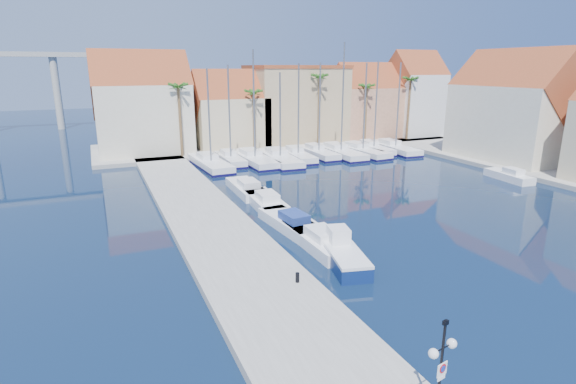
% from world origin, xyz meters
% --- Properties ---
extents(ground, '(260.00, 260.00, 0.00)m').
position_xyz_m(ground, '(0.00, 0.00, 0.00)').
color(ground, black).
rests_on(ground, ground).
extents(quay_west, '(6.00, 77.00, 0.50)m').
position_xyz_m(quay_west, '(-9.00, 13.50, 0.25)').
color(quay_west, gray).
rests_on(quay_west, ground).
extents(shore_north, '(54.00, 16.00, 0.50)m').
position_xyz_m(shore_north, '(10.00, 48.00, 0.25)').
color(shore_north, gray).
rests_on(shore_north, ground).
extents(shore_east, '(12.00, 60.00, 0.50)m').
position_xyz_m(shore_east, '(32.00, 15.00, 0.25)').
color(shore_east, gray).
rests_on(shore_east, ground).
extents(lamp_post, '(1.23, 0.52, 3.67)m').
position_xyz_m(lamp_post, '(-7.00, -7.32, 2.91)').
color(lamp_post, black).
rests_on(lamp_post, quay_west).
extents(bollard, '(0.22, 0.22, 0.54)m').
position_xyz_m(bollard, '(-7.12, 3.38, 0.77)').
color(bollard, black).
rests_on(bollard, quay_west).
extents(fishing_boat, '(3.12, 5.92, 1.97)m').
position_xyz_m(fishing_boat, '(-3.07, 5.54, 0.66)').
color(fishing_boat, navy).
rests_on(fishing_boat, ground).
extents(motorboat_west_0, '(2.34, 7.11, 1.40)m').
position_xyz_m(motorboat_west_0, '(-3.21, 8.57, 0.51)').
color(motorboat_west_0, white).
rests_on(motorboat_west_0, ground).
extents(motorboat_west_1, '(2.71, 6.89, 1.40)m').
position_xyz_m(motorboat_west_1, '(-3.55, 12.43, 0.51)').
color(motorboat_west_1, white).
rests_on(motorboat_west_1, ground).
extents(motorboat_west_2, '(2.59, 7.04, 1.40)m').
position_xyz_m(motorboat_west_2, '(-3.30, 18.41, 0.51)').
color(motorboat_west_2, white).
rests_on(motorboat_west_2, ground).
extents(motorboat_west_3, '(2.46, 7.21, 1.40)m').
position_xyz_m(motorboat_west_3, '(-3.39, 23.20, 0.51)').
color(motorboat_west_3, white).
rests_on(motorboat_west_3, ground).
extents(motorboat_east_1, '(2.33, 5.74, 1.40)m').
position_xyz_m(motorboat_east_1, '(23.99, 16.78, 0.51)').
color(motorboat_east_1, white).
rests_on(motorboat_east_1, ground).
extents(sailboat_0, '(3.44, 10.74, 11.57)m').
position_xyz_m(sailboat_0, '(-3.93, 35.69, 0.57)').
color(sailboat_0, white).
rests_on(sailboat_0, ground).
extents(sailboat_1, '(2.21, 8.15, 11.98)m').
position_xyz_m(sailboat_1, '(-0.99, 37.12, 0.61)').
color(sailboat_1, white).
rests_on(sailboat_1, ground).
extents(sailboat_2, '(3.29, 11.30, 13.73)m').
position_xyz_m(sailboat_2, '(1.78, 36.19, 0.58)').
color(sailboat_2, white).
rests_on(sailboat_2, ground).
extents(sailboat_3, '(3.78, 11.53, 11.09)m').
position_xyz_m(sailboat_3, '(4.91, 35.34, 0.55)').
color(sailboat_3, white).
rests_on(sailboat_3, ground).
extents(sailboat_4, '(3.00, 9.20, 12.17)m').
position_xyz_m(sailboat_4, '(7.76, 36.03, 0.60)').
color(sailboat_4, white).
rests_on(sailboat_4, ground).
extents(sailboat_5, '(2.48, 9.21, 12.28)m').
position_xyz_m(sailboat_5, '(11.09, 36.72, 0.59)').
color(sailboat_5, white).
rests_on(sailboat_5, ground).
extents(sailboat_6, '(3.09, 11.09, 14.79)m').
position_xyz_m(sailboat_6, '(14.06, 36.03, 0.60)').
color(sailboat_6, white).
rests_on(sailboat_6, ground).
extents(sailboat_7, '(3.61, 10.75, 12.27)m').
position_xyz_m(sailboat_7, '(17.20, 35.60, 0.57)').
color(sailboat_7, white).
rests_on(sailboat_7, ground).
extents(sailboat_8, '(2.84, 9.11, 12.51)m').
position_xyz_m(sailboat_8, '(19.73, 36.51, 0.60)').
color(sailboat_8, white).
rests_on(sailboat_8, ground).
extents(sailboat_9, '(3.48, 10.77, 12.34)m').
position_xyz_m(sailboat_9, '(22.79, 35.74, 0.57)').
color(sailboat_9, white).
rests_on(sailboat_9, ground).
extents(building_0, '(12.30, 9.00, 13.50)m').
position_xyz_m(building_0, '(-10.00, 47.00, 6.52)').
color(building_0, beige).
rests_on(building_0, shore_north).
extents(building_1, '(10.30, 8.00, 11.00)m').
position_xyz_m(building_1, '(2.00, 47.00, 5.30)').
color(building_1, beige).
rests_on(building_1, shore_north).
extents(building_2, '(14.20, 10.20, 11.50)m').
position_xyz_m(building_2, '(13.00, 48.00, 6.26)').
color(building_2, tan).
rests_on(building_2, shore_north).
extents(building_3, '(10.30, 8.00, 12.00)m').
position_xyz_m(building_3, '(25.00, 47.00, 5.86)').
color(building_3, '#B27B5A').
rests_on(building_3, shore_north).
extents(building_4, '(8.30, 8.00, 14.00)m').
position_xyz_m(building_4, '(34.00, 46.00, 6.97)').
color(building_4, white).
rests_on(building_4, shore_north).
extents(building_6, '(9.00, 14.30, 13.50)m').
position_xyz_m(building_6, '(32.00, 24.00, 6.52)').
color(building_6, beige).
rests_on(building_6, shore_east).
extents(palm_0, '(2.60, 2.60, 10.15)m').
position_xyz_m(palm_0, '(-6.00, 42.00, 9.08)').
color(palm_0, brown).
rests_on(palm_0, shore_north).
extents(palm_1, '(2.60, 2.60, 9.15)m').
position_xyz_m(palm_1, '(4.00, 42.00, 8.14)').
color(palm_1, brown).
rests_on(palm_1, shore_north).
extents(palm_2, '(2.60, 2.60, 11.15)m').
position_xyz_m(palm_2, '(14.00, 42.00, 10.02)').
color(palm_2, brown).
rests_on(palm_2, shore_north).
extents(palm_3, '(2.60, 2.60, 9.65)m').
position_xyz_m(palm_3, '(22.00, 42.00, 8.61)').
color(palm_3, brown).
rests_on(palm_3, shore_north).
extents(palm_4, '(2.60, 2.60, 10.65)m').
position_xyz_m(palm_4, '(30.00, 42.00, 9.55)').
color(palm_4, brown).
rests_on(palm_4, shore_north).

